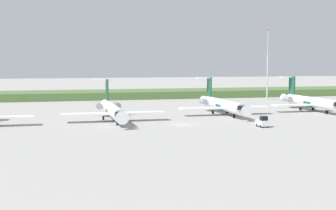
# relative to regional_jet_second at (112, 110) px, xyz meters

# --- Properties ---
(ground_plane) EXTENTS (500.00, 500.00, 0.00)m
(ground_plane) POSITION_rel_regional_jet_second_xyz_m (13.58, 20.25, -2.54)
(ground_plane) COLOR #9E9B96
(grass_berm) EXTENTS (320.00, 20.00, 2.63)m
(grass_berm) POSITION_rel_regional_jet_second_xyz_m (13.58, 65.23, -1.22)
(grass_berm) COLOR #4C6B38
(grass_berm) RESTS_ON ground
(regional_jet_second) EXTENTS (22.81, 31.00, 9.00)m
(regional_jet_second) POSITION_rel_regional_jet_second_xyz_m (0.00, 0.00, 0.00)
(regional_jet_second) COLOR white
(regional_jet_second) RESTS_ON ground
(regional_jet_third) EXTENTS (22.81, 31.00, 9.00)m
(regional_jet_third) POSITION_rel_regional_jet_second_xyz_m (28.45, 6.23, 0.00)
(regional_jet_third) COLOR white
(regional_jet_third) RESTS_ON ground
(regional_jet_fourth) EXTENTS (22.81, 31.00, 9.00)m
(regional_jet_fourth) POSITION_rel_regional_jet_second_xyz_m (54.44, 8.77, 0.00)
(regional_jet_fourth) COLOR white
(regional_jet_fourth) RESTS_ON ground
(antenna_mast) EXTENTS (4.40, 0.50, 24.06)m
(antenna_mast) POSITION_rel_regional_jet_second_xyz_m (58.75, 44.80, 7.44)
(antenna_mast) COLOR #B2B2B7
(antenna_mast) RESTS_ON ground
(baggage_tug) EXTENTS (1.72, 3.20, 2.30)m
(baggage_tug) POSITION_rel_regional_jet_second_xyz_m (28.53, -17.47, -1.53)
(baggage_tug) COLOR silver
(baggage_tug) RESTS_ON ground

